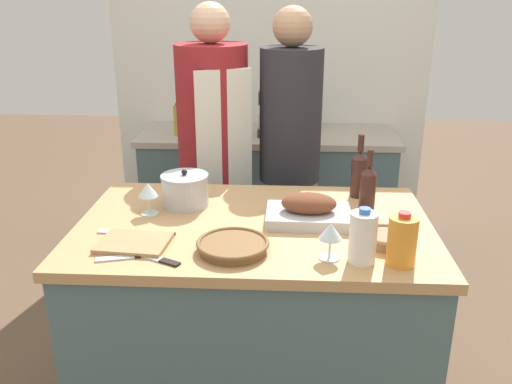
{
  "coord_description": "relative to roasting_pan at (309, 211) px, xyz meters",
  "views": [
    {
      "loc": [
        0.11,
        -1.93,
        1.78
      ],
      "look_at": [
        0.0,
        0.13,
        1.01
      ],
      "focal_mm": 38.0,
      "sensor_mm": 36.0,
      "label": 1
    }
  ],
  "objects": [
    {
      "name": "knife_paring",
      "position": [
        -0.52,
        -0.35,
        -0.04
      ],
      "size": [
        0.19,
        0.11,
        0.01
      ],
      "color": "#B7B7BC",
      "rests_on": "kitchen_island"
    },
    {
      "name": "milk_jug",
      "position": [
        0.17,
        -0.32,
        0.04
      ],
      "size": [
        0.09,
        0.09,
        0.19
      ],
      "color": "white",
      "rests_on": "kitchen_island"
    },
    {
      "name": "wine_bottle_green",
      "position": [
        0.23,
        0.29,
        0.07
      ],
      "size": [
        0.07,
        0.07,
        0.28
      ],
      "color": "#381E19",
      "rests_on": "kitchen_island"
    },
    {
      "name": "wicker_basket",
      "position": [
        -0.27,
        -0.27,
        -0.02
      ],
      "size": [
        0.25,
        0.25,
        0.04
      ],
      "color": "brown",
      "rests_on": "kitchen_island"
    },
    {
      "name": "condiment_bottle_short",
      "position": [
        0.11,
        1.71,
        0.0
      ],
      "size": [
        0.06,
        0.06,
        0.19
      ],
      "color": "#332D28",
      "rests_on": "back_counter"
    },
    {
      "name": "condiment_bottle_tall",
      "position": [
        -0.52,
        1.68,
        0.01
      ],
      "size": [
        0.06,
        0.06,
        0.21
      ],
      "color": "#234C28",
      "rests_on": "back_counter"
    },
    {
      "name": "stand_mixer",
      "position": [
        -0.18,
        1.49,
        0.03
      ],
      "size": [
        0.18,
        0.14,
        0.29
      ],
      "color": "#333842",
      "rests_on": "back_counter"
    },
    {
      "name": "juice_jug",
      "position": [
        0.29,
        -0.33,
        0.04
      ],
      "size": [
        0.1,
        0.1,
        0.19
      ],
      "color": "orange",
      "rests_on": "kitchen_island"
    },
    {
      "name": "knife_chef",
      "position": [
        -0.63,
        -0.15,
        -0.04
      ],
      "size": [
        0.3,
        0.05,
        0.01
      ],
      "color": "#B7B7BC",
      "rests_on": "kitchen_island"
    },
    {
      "name": "person_cook_guest",
      "position": [
        -0.07,
        0.81,
        -0.02
      ],
      "size": [
        0.32,
        0.32,
        1.71
      ],
      "rotation": [
        0.0,
        0.0,
        0.33
      ],
      "color": "beige",
      "rests_on": "ground_plane"
    },
    {
      "name": "kitchen_island",
      "position": [
        -0.21,
        -0.02,
        -0.51
      ],
      "size": [
        1.38,
        0.87,
        0.93
      ],
      "color": "#4C666B",
      "rests_on": "ground_plane"
    },
    {
      "name": "condiment_bottle_extra",
      "position": [
        -0.8,
        1.47,
        0.01
      ],
      "size": [
        0.06,
        0.06,
        0.22
      ],
      "color": "#B28E2D",
      "rests_on": "back_counter"
    },
    {
      "name": "wine_glass_right",
      "position": [
        0.06,
        -0.31,
        0.05
      ],
      "size": [
        0.08,
        0.08,
        0.13
      ],
      "color": "silver",
      "rests_on": "kitchen_island"
    },
    {
      "name": "roasting_pan",
      "position": [
        0.0,
        0.0,
        0.0
      ],
      "size": [
        0.33,
        0.23,
        0.12
      ],
      "color": "#BCBCC1",
      "rests_on": "kitchen_island"
    },
    {
      "name": "cutting_board",
      "position": [
        -0.63,
        -0.25,
        -0.04
      ],
      "size": [
        0.26,
        0.2,
        0.02
      ],
      "color": "#AD7F51",
      "rests_on": "kitchen_island"
    },
    {
      "name": "mixing_bowl",
      "position": [
        0.27,
        -0.18,
        -0.02
      ],
      "size": [
        0.17,
        0.17,
        0.05
      ],
      "color": "#846647",
      "rests_on": "kitchen_island"
    },
    {
      "name": "wine_bottle_dark",
      "position": [
        0.24,
        0.11,
        0.06
      ],
      "size": [
        0.06,
        0.06,
        0.27
      ],
      "color": "#381E19",
      "rests_on": "kitchen_island"
    },
    {
      "name": "knife_bread",
      "position": [
        -0.62,
        -0.34,
        -0.04
      ],
      "size": [
        0.21,
        0.08,
        0.01
      ],
      "color": "#B7B7BC",
      "rests_on": "kitchen_island"
    },
    {
      "name": "stock_pot",
      "position": [
        -0.51,
        0.15,
        0.02
      ],
      "size": [
        0.2,
        0.2,
        0.16
      ],
      "color": "#B7B7BC",
      "rests_on": "kitchen_island"
    },
    {
      "name": "back_wall",
      "position": [
        -0.21,
        1.92,
        0.3
      ],
      "size": [
        2.2,
        0.1,
        2.55
      ],
      "color": "silver",
      "rests_on": "ground_plane"
    },
    {
      "name": "wine_glass_left",
      "position": [
        -0.64,
        0.04,
        0.05
      ],
      "size": [
        0.08,
        0.08,
        0.13
      ],
      "color": "silver",
      "rests_on": "kitchen_island"
    },
    {
      "name": "person_cook_aproned",
      "position": [
        -0.48,
        0.82,
        -0.02
      ],
      "size": [
        0.4,
        0.42,
        1.73
      ],
      "rotation": [
        0.0,
        0.0,
        0.45
      ],
      "color": "beige",
      "rests_on": "ground_plane"
    },
    {
      "name": "back_counter",
      "position": [
        -0.21,
        1.57,
        -0.53
      ],
      "size": [
        1.7,
        0.6,
        0.89
      ],
      "color": "#4C666B",
      "rests_on": "ground_plane"
    }
  ]
}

